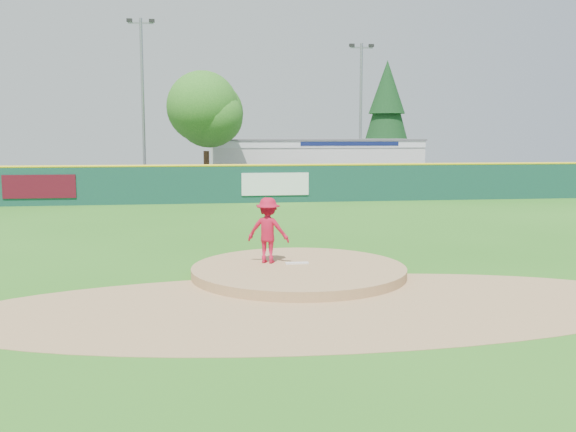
{
  "coord_description": "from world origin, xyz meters",
  "views": [
    {
      "loc": [
        -2.51,
        -15.98,
        3.59
      ],
      "look_at": [
        0.0,
        2.0,
        1.3
      ],
      "focal_mm": 40.0,
      "sensor_mm": 36.0,
      "label": 1
    }
  ],
  "objects": [
    {
      "name": "pitchers_mound",
      "position": [
        0.0,
        0.0,
        0.0
      ],
      "size": [
        5.5,
        5.5,
        0.5
      ],
      "primitive_type": "cylinder",
      "color": "#9E774C",
      "rests_on": "ground"
    },
    {
      "name": "light_pole_right",
      "position": [
        9.0,
        29.0,
        5.54
      ],
      "size": [
        1.75,
        0.25,
        10.0
      ],
      "color": "gray",
      "rests_on": "ground"
    },
    {
      "name": "conifer_tree",
      "position": [
        13.0,
        36.0,
        5.54
      ],
      "size": [
        4.4,
        4.4,
        9.5
      ],
      "color": "#382314",
      "rests_on": "ground"
    },
    {
      "name": "parking_lot",
      "position": [
        0.0,
        27.0,
        0.01
      ],
      "size": [
        44.0,
        16.0,
        0.02
      ],
      "primitive_type": "cube",
      "color": "#38383A",
      "rests_on": "ground"
    },
    {
      "name": "ground",
      "position": [
        0.0,
        0.0,
        0.0
      ],
      "size": [
        120.0,
        120.0,
        0.0
      ],
      "primitive_type": "plane",
      "color": "#286B19",
      "rests_on": "ground"
    },
    {
      "name": "pitcher",
      "position": [
        -0.73,
        0.58,
        1.11
      ],
      "size": [
        1.27,
        1.0,
        1.72
      ],
      "primitive_type": "imported",
      "rotation": [
        0.0,
        0.0,
        2.77
      ],
      "color": "#AD0E2B",
      "rests_on": "pitchers_mound"
    },
    {
      "name": "outfield_fence",
      "position": [
        0.0,
        18.0,
        1.09
      ],
      "size": [
        40.0,
        0.14,
        2.07
      ],
      "color": "#133F34",
      "rests_on": "ground"
    },
    {
      "name": "fence_banners",
      "position": [
        -4.5,
        17.92,
        1.0
      ],
      "size": [
        15.68,
        0.04,
        1.2
      ],
      "color": "#530B19",
      "rests_on": "ground"
    },
    {
      "name": "light_pole_left",
      "position": [
        -6.0,
        27.0,
        6.05
      ],
      "size": [
        1.75,
        0.25,
        11.0
      ],
      "color": "gray",
      "rests_on": "ground"
    },
    {
      "name": "van",
      "position": [
        5.17,
        25.97,
        0.75
      ],
      "size": [
        5.47,
        2.91,
        1.46
      ],
      "primitive_type": "imported",
      "rotation": [
        0.0,
        0.0,
        1.66
      ],
      "color": "white",
      "rests_on": "parking_lot"
    },
    {
      "name": "pool_building_grp",
      "position": [
        6.0,
        31.99,
        1.66
      ],
      "size": [
        15.2,
        8.2,
        3.31
      ],
      "color": "silver",
      "rests_on": "ground"
    },
    {
      "name": "deciduous_tree",
      "position": [
        -2.0,
        25.0,
        4.55
      ],
      "size": [
        5.6,
        5.6,
        7.36
      ],
      "color": "#382314",
      "rests_on": "ground"
    },
    {
      "name": "pitching_rubber",
      "position": [
        0.0,
        0.3,
        0.27
      ],
      "size": [
        0.6,
        0.15,
        0.04
      ],
      "primitive_type": "cube",
      "color": "white",
      "rests_on": "pitchers_mound"
    },
    {
      "name": "infield_dirt_arc",
      "position": [
        0.0,
        -3.0,
        0.01
      ],
      "size": [
        15.4,
        15.4,
        0.01
      ],
      "primitive_type": "cylinder",
      "color": "#9E774C",
      "rests_on": "ground"
    }
  ]
}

